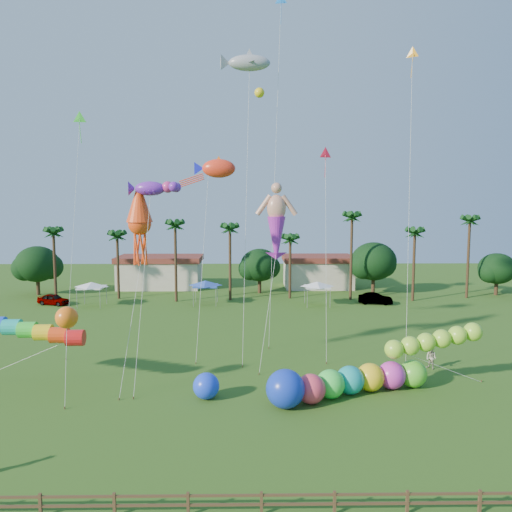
{
  "coord_description": "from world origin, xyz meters",
  "views": [
    {
      "loc": [
        -0.49,
        -25.21,
        12.71
      ],
      "look_at": [
        0.0,
        10.0,
        9.0
      ],
      "focal_mm": 35.0,
      "sensor_mm": 36.0,
      "label": 1
    }
  ],
  "objects_px": {
    "caterpillar_inflatable": "(343,382)",
    "spectator_b": "(431,358)",
    "car_b": "(375,299)",
    "car_a": "(53,299)",
    "blue_ball": "(206,386)"
  },
  "relations": [
    {
      "from": "car_a",
      "to": "spectator_b",
      "type": "distance_m",
      "value": 46.12
    },
    {
      "from": "caterpillar_inflatable",
      "to": "blue_ball",
      "type": "height_order",
      "value": "caterpillar_inflatable"
    },
    {
      "from": "car_a",
      "to": "blue_ball",
      "type": "bearing_deg",
      "value": -125.94
    },
    {
      "from": "car_b",
      "to": "blue_ball",
      "type": "distance_m",
      "value": 35.97
    },
    {
      "from": "blue_ball",
      "to": "spectator_b",
      "type": "bearing_deg",
      "value": 18.6
    },
    {
      "from": "car_b",
      "to": "spectator_b",
      "type": "relative_size",
      "value": 2.43
    },
    {
      "from": "car_a",
      "to": "blue_ball",
      "type": "distance_m",
      "value": 37.72
    },
    {
      "from": "car_a",
      "to": "caterpillar_inflatable",
      "type": "xyz_separation_m",
      "value": [
        30.88,
        -30.55,
        0.33
      ]
    },
    {
      "from": "car_b",
      "to": "caterpillar_inflatable",
      "type": "bearing_deg",
      "value": 174.06
    },
    {
      "from": "caterpillar_inflatable",
      "to": "blue_ball",
      "type": "distance_m",
      "value": 9.01
    },
    {
      "from": "car_a",
      "to": "spectator_b",
      "type": "bearing_deg",
      "value": -104.31
    },
    {
      "from": "car_b",
      "to": "blue_ball",
      "type": "xyz_separation_m",
      "value": [
        -18.85,
        -30.63,
        0.16
      ]
    },
    {
      "from": "spectator_b",
      "to": "car_a",
      "type": "bearing_deg",
      "value": -158.11
    },
    {
      "from": "caterpillar_inflatable",
      "to": "spectator_b",
      "type": "bearing_deg",
      "value": 13.59
    },
    {
      "from": "spectator_b",
      "to": "blue_ball",
      "type": "xyz_separation_m",
      "value": [
        -16.83,
        -5.66,
        -0.01
      ]
    }
  ]
}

